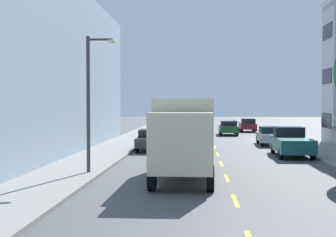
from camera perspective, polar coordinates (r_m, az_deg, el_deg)
The scene contains 12 objects.
ground_plane at distance 39.51m, azimuth 5.27°, elevation -2.92°, with size 160.00×160.00×0.00m, color #4C4C4F.
sidewalk_left at distance 37.95m, azimuth -5.43°, elevation -3.00°, with size 3.20×120.00×0.14m, color gray.
sidewalk_right at distance 38.40m, azimuth 16.03°, elevation -3.01°, with size 3.20×120.00×0.14m, color gray.
lane_centerline_dashes at distance 34.03m, azimuth 5.55°, elevation -3.66°, with size 0.14×47.20×0.01m.
street_lamp at distance 22.33m, azimuth -8.71°, elevation 2.96°, with size 1.35×0.28×6.03m.
delivery_box_truck at distance 21.33m, azimuth 1.93°, elevation -1.68°, with size 2.50×7.99×3.39m.
parked_sedan_silver at distance 38.97m, azimuth 11.67°, elevation -1.91°, with size 1.86×4.52×1.43m.
parked_pickup_navy at distance 57.54m, azimuth 0.37°, elevation -0.63°, with size 2.01×5.30×1.73m.
parked_hatchback_burgundy at distance 57.02m, azimuth 9.11°, elevation -0.75°, with size 1.78×4.02×1.50m.
parked_sedan_charcoal at distance 33.81m, azimuth -1.94°, elevation -2.42°, with size 1.88×4.53×1.43m.
parked_pickup_teal at distance 31.16m, azimuth 13.92°, elevation -2.68°, with size 2.12×5.34×1.73m.
moving_forest_sedan at distance 50.79m, azimuth 6.92°, elevation -1.05°, with size 1.80×4.50×1.43m.
Camera 1 is at (-1.20, -9.36, 3.19)m, focal length 53.25 mm.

